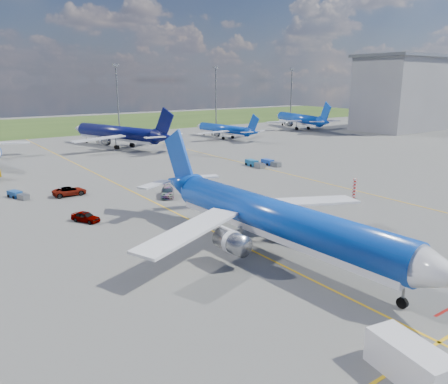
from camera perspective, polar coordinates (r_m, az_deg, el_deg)
ground at (r=46.23m, az=4.00°, el=-7.78°), size 400.00×400.00×0.00m
grass_strip at (r=185.86m, az=-26.90°, el=7.47°), size 400.00×80.00×0.01m
taxiway_lines at (r=68.87m, az=-10.59°, el=-0.51°), size 60.25×160.00×0.02m
floodlight_masts at (r=147.88m, az=-21.09°, el=11.56°), size 202.20×0.50×22.70m
terminal_building at (r=174.24m, az=22.97°, el=11.85°), size 42.00×22.00×26.00m
warning_post at (r=69.09m, az=16.66°, el=0.45°), size 0.50×0.50×3.00m
bg_jet_n at (r=121.03m, az=-13.68°, el=5.70°), size 42.37×48.96×10.88m
bg_jet_ne at (r=136.15m, az=-0.03°, el=7.03°), size 25.54×32.17×7.96m
bg_jet_ene at (r=165.36m, az=9.76°, el=8.13°), size 39.36×45.97×10.34m
main_airliner at (r=45.79m, az=6.78°, el=-8.08°), size 34.23×43.65×10.99m
service_van at (r=30.04m, az=23.09°, el=-19.69°), size 3.20×5.54×2.29m
service_car_a at (r=58.02m, az=-17.62°, el=-3.10°), size 3.27×4.16×1.33m
service_car_b at (r=71.91m, az=-19.52°, el=0.10°), size 5.12×2.44×1.41m
service_car_c at (r=67.72m, az=-7.41°, el=-0.01°), size 4.18×5.33×1.44m
baggage_tug_w at (r=92.78m, az=6.08°, el=3.81°), size 1.45×5.05×1.13m
baggage_tug_c at (r=73.53m, az=-25.34°, el=-0.36°), size 2.57×4.50×0.98m
baggage_tug_e at (r=91.17m, az=4.00°, el=3.70°), size 1.86×5.55×1.22m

